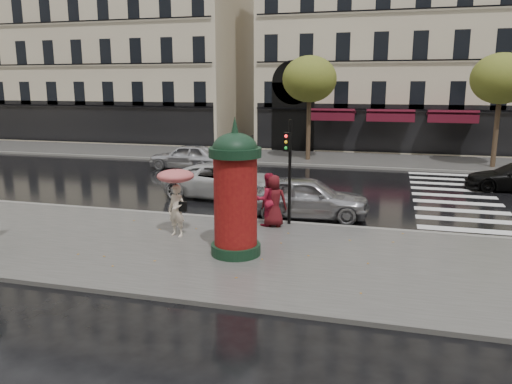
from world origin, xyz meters
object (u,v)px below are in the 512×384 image
(woman_red, at_px, (268,199))
(morris_column, at_px, (235,190))
(woman_umbrella, at_px, (176,191))
(car_white, at_px, (226,181))
(man_burgundy, at_px, (274,201))
(car_far_silver, at_px, (187,156))
(traffic_light, at_px, (289,162))
(car_silver, at_px, (307,197))

(woman_red, bearing_deg, morris_column, 53.94)
(woman_umbrella, relative_size, car_white, 0.41)
(woman_umbrella, height_order, woman_red, woman_umbrella)
(woman_umbrella, bearing_deg, woman_red, 38.00)
(man_burgundy, xyz_separation_m, car_far_silver, (-7.77, 10.77, -0.26))
(woman_umbrella, xyz_separation_m, woman_red, (2.50, 1.95, -0.56))
(woman_red, distance_m, car_far_silver, 13.13)
(woman_umbrella, xyz_separation_m, car_far_silver, (-5.05, 12.69, -0.85))
(woman_umbrella, relative_size, man_burgundy, 1.26)
(car_white, relative_size, car_far_silver, 1.25)
(woman_red, xyz_separation_m, traffic_light, (0.65, 0.33, 1.27))
(car_silver, relative_size, car_far_silver, 1.06)
(woman_red, bearing_deg, traffic_light, 174.03)
(woman_umbrella, height_order, car_white, woman_umbrella)
(woman_red, height_order, man_burgundy, woman_red)
(traffic_light, xyz_separation_m, car_white, (-3.52, 3.77, -1.55))
(man_burgundy, relative_size, car_white, 0.33)
(woman_red, xyz_separation_m, car_far_silver, (-7.55, 10.74, -0.29))
(car_silver, height_order, car_white, car_silver)
(woman_umbrella, height_order, traffic_light, traffic_light)
(car_far_silver, bearing_deg, morris_column, 26.81)
(woman_red, relative_size, morris_column, 0.47)
(woman_red, relative_size, man_burgundy, 1.03)
(woman_umbrella, bearing_deg, car_white, 93.52)
(morris_column, relative_size, car_far_silver, 0.90)
(woman_red, xyz_separation_m, morris_column, (-0.16, -3.12, 0.96))
(woman_red, height_order, car_white, woman_red)
(car_white, bearing_deg, car_silver, -114.44)
(woman_red, relative_size, traffic_light, 0.51)
(woman_red, bearing_deg, car_white, -88.14)
(car_silver, bearing_deg, car_white, 54.64)
(morris_column, bearing_deg, car_white, 110.54)
(woman_red, relative_size, car_far_silver, 0.42)
(morris_column, bearing_deg, woman_red, 87.01)
(traffic_light, distance_m, car_white, 5.39)
(woman_umbrella, xyz_separation_m, man_burgundy, (2.72, 1.92, -0.58))
(car_white, bearing_deg, traffic_light, -130.88)
(woman_red, xyz_separation_m, car_white, (-2.87, 4.11, -0.28))
(man_burgundy, distance_m, traffic_light, 1.41)
(man_burgundy, distance_m, car_silver, 2.02)
(woman_umbrella, bearing_deg, car_silver, 46.66)
(woman_umbrella, distance_m, car_white, 6.13)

